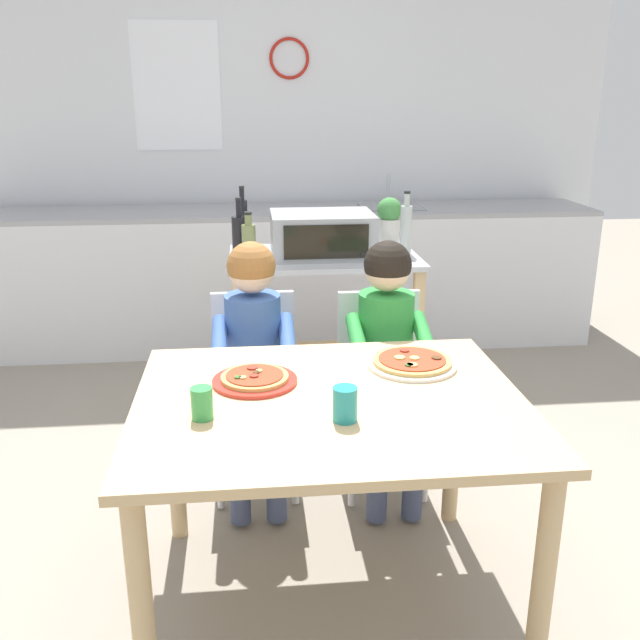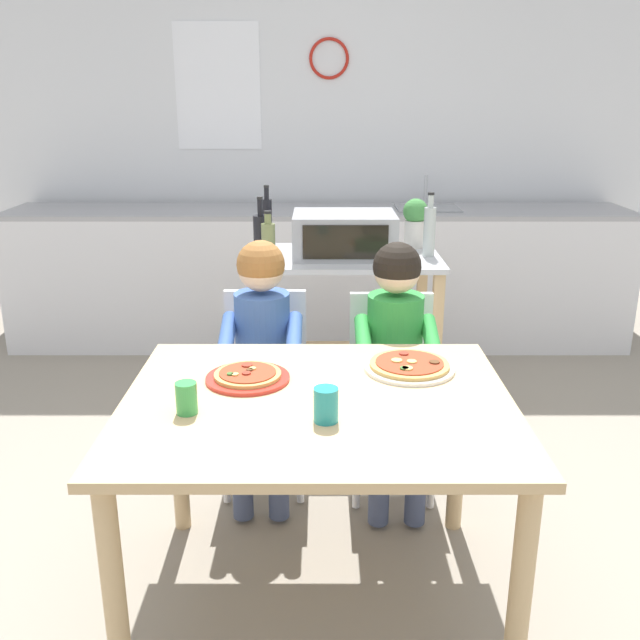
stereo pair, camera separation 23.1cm
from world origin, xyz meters
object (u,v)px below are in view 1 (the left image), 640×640
at_px(toaster_oven, 322,234).
at_px(drinking_cup_green, 202,403).
at_px(child_in_blue_striped_shirt, 254,344).
at_px(pizza_plate_red_rimmed, 255,379).
at_px(bottle_brown_beer, 406,228).
at_px(bottle_slim_sauce, 240,237).
at_px(dining_chair_left, 255,377).
at_px(bottle_clear_vinegar, 249,243).
at_px(dining_chair_right, 381,376).
at_px(dining_table, 330,428).
at_px(potted_herb_plant, 389,220).
at_px(kitchen_island_cart, 324,311).
at_px(drinking_cup_teal, 345,404).
at_px(child_in_green_shirt, 388,343).
at_px(bottle_dark_olive_oil, 243,224).
at_px(pizza_plate_white, 412,363).

xyz_separation_m(toaster_oven, drinking_cup_green, (-0.50, -1.51, -0.18)).
distance_m(child_in_blue_striped_shirt, pizza_plate_red_rimmed, 0.53).
bearing_deg(bottle_brown_beer, pizza_plate_red_rimmed, -120.99).
distance_m(bottle_slim_sauce, dining_chair_left, 0.73).
xyz_separation_m(bottle_clear_vinegar, bottle_slim_sauce, (-0.04, 0.10, 0.01)).
relative_size(toaster_oven, drinking_cup_green, 5.27).
bearing_deg(dining_chair_right, dining_table, -112.05).
height_order(bottle_slim_sauce, potted_herb_plant, bottle_slim_sauce).
bearing_deg(potted_herb_plant, pizza_plate_red_rimmed, -116.04).
bearing_deg(drinking_cup_green, dining_chair_right, 51.43).
xyz_separation_m(kitchen_island_cart, drinking_cup_teal, (-0.11, -1.57, 0.21)).
relative_size(drinking_cup_green, drinking_cup_teal, 0.94).
height_order(bottle_slim_sauce, dining_table, bottle_slim_sauce).
relative_size(child_in_blue_striped_shirt, child_in_green_shirt, 1.00).
relative_size(bottle_dark_olive_oil, dining_chair_right, 0.40).
bearing_deg(toaster_oven, child_in_blue_striped_shirt, -115.02).
height_order(pizza_plate_red_rimmed, drinking_cup_teal, drinking_cup_teal).
bearing_deg(dining_table, drinking_cup_teal, -81.09).
bearing_deg(drinking_cup_green, kitchen_island_cart, 71.62).
xyz_separation_m(bottle_slim_sauce, child_in_blue_striped_shirt, (0.05, -0.67, -0.29)).
height_order(kitchen_island_cart, bottle_clear_vinegar, bottle_clear_vinegar).
distance_m(dining_chair_left, child_in_green_shirt, 0.58).
distance_m(dining_chair_left, drinking_cup_teal, 1.01).
height_order(kitchen_island_cart, bottle_dark_olive_oil, bottle_dark_olive_oil).
relative_size(bottle_clear_vinegar, pizza_plate_red_rimmed, 0.91).
distance_m(dining_chair_right, drinking_cup_green, 1.12).
xyz_separation_m(dining_table, dining_chair_right, (0.30, 0.75, -0.15)).
bearing_deg(child_in_blue_striped_shirt, toaster_oven, 64.98).
bearing_deg(child_in_blue_striped_shirt, dining_chair_left, 90.00).
xyz_separation_m(potted_herb_plant, drinking_cup_green, (-0.86, -1.70, -0.21)).
xyz_separation_m(dining_chair_left, drinking_cup_green, (-0.15, -0.88, 0.30)).
relative_size(bottle_brown_beer, drinking_cup_green, 3.30).
bearing_deg(toaster_oven, pizza_plate_white, -81.39).
bearing_deg(pizza_plate_red_rimmed, dining_chair_left, 89.99).
height_order(potted_herb_plant, dining_table, potted_herb_plant).
relative_size(child_in_green_shirt, drinking_cup_teal, 10.56).
relative_size(potted_herb_plant, drinking_cup_teal, 2.52).
distance_m(potted_herb_plant, pizza_plate_red_rimmed, 1.65).
xyz_separation_m(kitchen_island_cart, drinking_cup_green, (-0.50, -1.51, 0.21)).
bearing_deg(potted_herb_plant, drinking_cup_teal, -104.92).
relative_size(dining_chair_right, child_in_blue_striped_shirt, 0.78).
bearing_deg(child_in_blue_striped_shirt, potted_herb_plant, 52.76).
relative_size(pizza_plate_red_rimmed, pizza_plate_white, 0.90).
distance_m(kitchen_island_cart, child_in_green_shirt, 0.81).
height_order(bottle_brown_beer, drinking_cup_green, bottle_brown_beer).
bearing_deg(dining_chair_right, dining_chair_left, 175.78).
xyz_separation_m(kitchen_island_cart, toaster_oven, (-0.01, -0.01, 0.39)).
bearing_deg(potted_herb_plant, pizza_plate_white, -97.82).
height_order(kitchen_island_cart, child_in_green_shirt, child_in_green_shirt).
relative_size(toaster_oven, drinking_cup_teal, 4.95).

